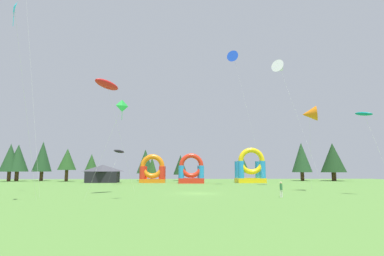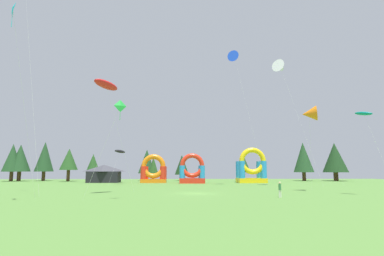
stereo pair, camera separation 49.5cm
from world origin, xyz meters
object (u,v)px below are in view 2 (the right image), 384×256
kite_red_parafoil (106,85)px  kite_blue_delta (235,58)px  kite_black_parafoil (120,151)px  kite_white_delta (281,68)px  person_midfield (280,188)px  kite_green_diamond (120,107)px  inflatable_red_slide (154,172)px  inflatable_orange_dome (192,173)px  kite_cyan_diamond (12,10)px  festival_tent (104,174)px  inflatable_yellow_castle (252,170)px  kite_teal_parafoil (364,114)px  kite_orange_delta (309,114)px

kite_red_parafoil → kite_blue_delta: 29.69m
kite_black_parafoil → kite_white_delta: (30.29, -7.90, 14.97)m
kite_black_parafoil → person_midfield: size_ratio=4.37×
kite_blue_delta → kite_green_diamond: bearing=-120.8°
inflatable_red_slide → inflatable_orange_dome: size_ratio=0.99×
kite_cyan_diamond → festival_tent: size_ratio=2.52×
kite_black_parafoil → inflatable_yellow_castle: 28.59m
kite_cyan_diamond → kite_blue_delta: 39.80m
inflatable_red_slide → festival_tent: 11.27m
kite_red_parafoil → kite_teal_parafoil: kite_red_parafoil is taller
kite_black_parafoil → person_midfield: (22.11, -30.04, -5.51)m
kite_black_parafoil → kite_white_delta: size_ratio=0.30×
inflatable_red_slide → kite_cyan_diamond: bearing=-101.8°
inflatable_yellow_castle → person_midfield: bearing=-98.8°
kite_green_diamond → kite_blue_delta: kite_blue_delta is taller
person_midfield → inflatable_orange_dome: (-7.60, 34.51, 1.26)m
kite_cyan_diamond → inflatable_yellow_castle: kite_cyan_diamond is taller
kite_black_parafoil → inflatable_orange_dome: kite_black_parafoil is taller
person_midfield → inflatable_yellow_castle: (5.60, 36.12, 1.90)m
inflatable_orange_dome → festival_tent: (-19.57, 4.54, -0.23)m
kite_blue_delta → inflatable_orange_dome: size_ratio=3.99×
kite_teal_parafoil → kite_blue_delta: kite_blue_delta is taller
kite_black_parafoil → kite_red_parafoil: kite_red_parafoil is taller
kite_green_diamond → inflatable_red_slide: size_ratio=1.48×
festival_tent → kite_orange_delta: bearing=-41.9°
kite_blue_delta → inflatable_yellow_castle: kite_blue_delta is taller
kite_red_parafoil → kite_orange_delta: (26.27, 4.09, -2.55)m
kite_white_delta → kite_blue_delta: bearing=167.1°
kite_green_diamond → inflatable_orange_dome: bearing=77.3°
kite_black_parafoil → inflatable_orange_dome: bearing=17.1°
kite_black_parafoil → inflatable_yellow_castle: inflatable_yellow_castle is taller
person_midfield → inflatable_orange_dome: inflatable_orange_dome is taller
kite_cyan_diamond → inflatable_red_slide: bearing=78.2°
kite_black_parafoil → kite_white_delta: kite_white_delta is taller
kite_orange_delta → inflatable_orange_dome: 31.14m
kite_cyan_diamond → person_midfield: kite_cyan_diamond is taller
person_midfield → inflatable_yellow_castle: inflatable_yellow_castle is taller
kite_orange_delta → inflatable_red_slide: 38.31m
kite_orange_delta → person_midfield: 14.39m
person_midfield → festival_tent: bearing=116.3°
kite_teal_parafoil → person_midfield: (-10.46, -1.61, -8.20)m
kite_teal_parafoil → kite_orange_delta: 7.57m
kite_green_diamond → inflatable_orange_dome: kite_green_diamond is taller
kite_red_parafoil → person_midfield: (19.16, -4.22, -11.92)m
kite_black_parafoil → kite_blue_delta: 28.82m
kite_green_diamond → kite_red_parafoil: bearing=113.4°
kite_teal_parafoil → kite_green_diamond: (-26.49, -4.60, -0.41)m
kite_red_parafoil → kite_white_delta: kite_white_delta is taller
kite_red_parafoil → inflatable_orange_dome: (11.56, 30.30, -10.66)m
person_midfield → kite_teal_parafoil: bearing=0.2°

